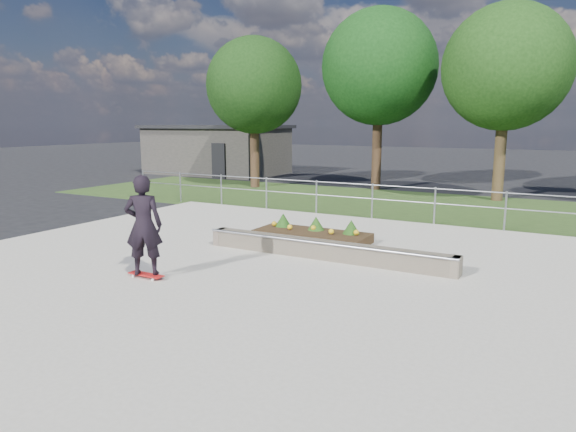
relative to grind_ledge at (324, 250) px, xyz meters
The scene contains 11 objects.
ground 2.31m from the grind_ledge, 109.92° to the right, with size 120.00×120.00×0.00m, color black.
grass_verge 8.88m from the grind_ledge, 95.06° to the left, with size 30.00×8.00×0.02m, color #2A431B.
concrete_slab 2.31m from the grind_ledge, 109.92° to the right, with size 15.00×15.00×0.06m, color #AFA99B.
fence 5.42m from the grind_ledge, 98.34° to the left, with size 20.06×0.06×1.20m.
building 21.70m from the grind_ledge, 133.02° to the left, with size 8.40×5.40×3.00m.
tree_far_left 14.69m from the grind_ledge, 129.01° to the left, with size 4.55×4.55×7.15m.
tree_mid_left 14.29m from the grind_ledge, 104.34° to the left, with size 5.25×5.25×8.25m.
tree_mid_right 13.03m from the grind_ledge, 79.39° to the left, with size 4.90×4.90×7.70m.
grind_ledge is the anchor object (origin of this frame).
planter_bed 1.83m from the grind_ledge, 124.63° to the left, with size 3.00×1.20×0.61m.
skateboarder 4.05m from the grind_ledge, 128.86° to the right, with size 0.87×0.78×2.07m.
Camera 1 is at (5.54, -8.17, 3.10)m, focal length 32.00 mm.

